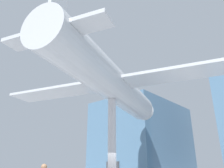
% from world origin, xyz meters
% --- Properties ---
extents(glass_pavilion_left, '(8.95, 12.49, 10.36)m').
position_xyz_m(glass_pavilion_left, '(-7.95, 15.30, 4.89)').
color(glass_pavilion_left, slate).
rests_on(glass_pavilion_left, ground_plane).
extents(support_pylon_central, '(0.50, 0.50, 5.81)m').
position_xyz_m(support_pylon_central, '(0.00, 0.00, 2.91)').
color(support_pylon_central, '#B7B7BC').
rests_on(support_pylon_central, ground_plane).
extents(suspended_airplane, '(15.85, 15.20, 3.53)m').
position_xyz_m(suspended_airplane, '(-0.08, 0.25, 6.88)').
color(suspended_airplane, '#B2B7BC').
rests_on(suspended_airplane, support_pylon_central).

